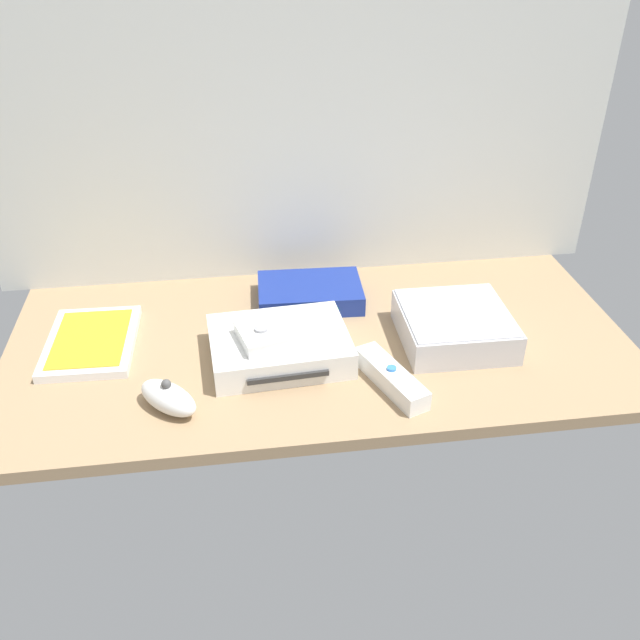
{
  "coord_description": "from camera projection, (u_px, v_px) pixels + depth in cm",
  "views": [
    {
      "loc": [
        -12.93,
        -91.82,
        62.45
      ],
      "look_at": [
        0.0,
        0.0,
        4.0
      ],
      "focal_mm": 38.81,
      "sensor_mm": 36.0,
      "label": 1
    }
  ],
  "objects": [
    {
      "name": "game_case",
      "position": [
        91.0,
        342.0,
        1.1
      ],
      "size": [
        14.2,
        19.42,
        1.56
      ],
      "rotation": [
        0.0,
        0.0,
        -0.03
      ],
      "color": "white",
      "rests_on": "ground_plane"
    },
    {
      "name": "remote_wand",
      "position": [
        391.0,
        378.0,
        1.01
      ],
      "size": [
        8.59,
        15.12,
        3.4
      ],
      "rotation": [
        0.0,
        0.0,
        0.36
      ],
      "color": "white",
      "rests_on": "ground_plane"
    },
    {
      "name": "ground_plane",
      "position": [
        320.0,
        346.0,
        1.12
      ],
      "size": [
        100.0,
        48.0,
        2.0
      ],
      "primitive_type": "cube",
      "color": "#9E7F5B",
      "rests_on": "ground"
    },
    {
      "name": "game_console",
      "position": [
        279.0,
        346.0,
        1.07
      ],
      "size": [
        22.0,
        17.55,
        4.4
      ],
      "rotation": [
        0.0,
        0.0,
        0.07
      ],
      "color": "white",
      "rests_on": "ground_plane"
    },
    {
      "name": "remote_classic_pad",
      "position": [
        286.0,
        330.0,
        1.05
      ],
      "size": [
        15.9,
        11.21,
        2.4
      ],
      "rotation": [
        0.0,
        0.0,
        0.24
      ],
      "color": "white",
      "rests_on": "game_console"
    },
    {
      "name": "back_wall",
      "position": [
        299.0,
        100.0,
        1.15
      ],
      "size": [
        110.0,
        1.2,
        64.0
      ],
      "primitive_type": "cube",
      "color": "silver",
      "rests_on": "ground"
    },
    {
      "name": "network_router",
      "position": [
        310.0,
        293.0,
        1.21
      ],
      "size": [
        18.54,
        12.99,
        3.4
      ],
      "rotation": [
        0.0,
        0.0,
        -0.05
      ],
      "color": "navy",
      "rests_on": "ground_plane"
    },
    {
      "name": "mini_computer",
      "position": [
        454.0,
        326.0,
        1.11
      ],
      "size": [
        17.26,
        17.26,
        5.3
      ],
      "rotation": [
        0.0,
        0.0,
        -0.02
      ],
      "color": "silver",
      "rests_on": "ground_plane"
    },
    {
      "name": "remote_nunchuk",
      "position": [
        168.0,
        398.0,
        0.96
      ],
      "size": [
        10.2,
        10.16,
        5.1
      ],
      "rotation": [
        0.0,
        0.0,
        0.79
      ],
      "color": "white",
      "rests_on": "ground_plane"
    }
  ]
}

